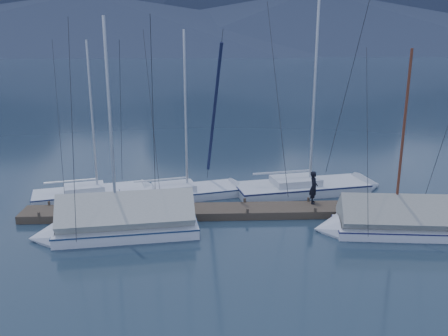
{
  "coord_description": "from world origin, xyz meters",
  "views": [
    {
      "loc": [
        -0.93,
        -18.12,
        7.75
      ],
      "look_at": [
        0.0,
        2.0,
        2.2
      ],
      "focal_mm": 38.0,
      "sensor_mm": 36.0,
      "label": 1
    }
  ],
  "objects": [
    {
      "name": "sailboat_open_mid",
      "position": [
        -1.27,
        4.77,
        0.16
      ],
      "size": [
        7.03,
        3.58,
        8.95
      ],
      "color": "silver",
      "rests_on": "ground"
    },
    {
      "name": "sailboat_open_right",
      "position": [
        5.13,
        5.17,
        0.18
      ],
      "size": [
        8.16,
        3.8,
        10.43
      ],
      "color": "silver",
      "rests_on": "ground"
    },
    {
      "name": "dock",
      "position": [
        0.0,
        2.0,
        0.11
      ],
      "size": [
        18.0,
        1.5,
        0.54
      ],
      "color": "#382D23",
      "rests_on": "ground"
    },
    {
      "name": "person",
      "position": [
        4.15,
        2.43,
        1.11
      ],
      "size": [
        0.47,
        0.62,
        1.53
      ],
      "primitive_type": "imported",
      "rotation": [
        0.0,
        0.0,
        1.37
      ],
      "color": "black",
      "rests_on": "dock"
    },
    {
      "name": "sailboat_covered_far",
      "position": [
        -4.56,
        -0.15,
        0.46
      ],
      "size": [
        6.89,
        3.02,
        9.38
      ],
      "color": "silver",
      "rests_on": "ground"
    },
    {
      "name": "ground",
      "position": [
        0.0,
        0.0,
        0.0
      ],
      "size": [
        1000.0,
        1000.0,
        0.0
      ],
      "primitive_type": "plane",
      "color": "#15222F",
      "rests_on": "ground"
    },
    {
      "name": "sailboat_open_left",
      "position": [
        -5.81,
        4.9,
        0.15
      ],
      "size": [
        6.62,
        3.38,
        8.43
      ],
      "color": "silver",
      "rests_on": "ground"
    },
    {
      "name": "sailboat_covered_near",
      "position": [
        6.72,
        -0.4,
        0.41
      ],
      "size": [
        6.48,
        2.8,
        8.2
      ],
      "color": "silver",
      "rests_on": "ground"
    },
    {
      "name": "mooring_posts",
      "position": [
        -0.5,
        2.0,
        0.35
      ],
      "size": [
        15.12,
        1.52,
        0.35
      ],
      "color": "#382D23",
      "rests_on": "ground"
    }
  ]
}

